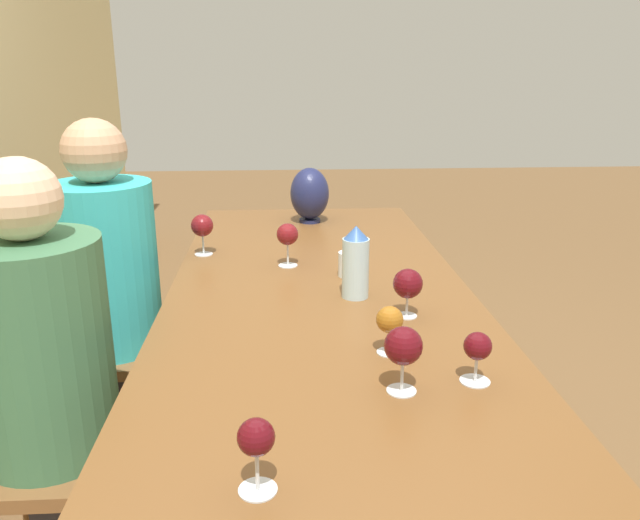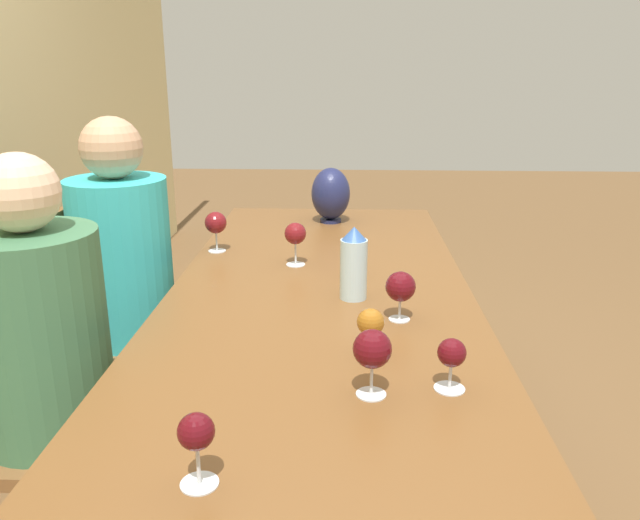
% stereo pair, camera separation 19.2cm
% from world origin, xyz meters
% --- Properties ---
extents(ground_plane, '(14.00, 14.00, 0.00)m').
position_xyz_m(ground_plane, '(0.00, 0.00, 0.00)').
color(ground_plane, brown).
extents(dining_table, '(2.27, 0.94, 0.75)m').
position_xyz_m(dining_table, '(0.00, 0.00, 0.68)').
color(dining_table, brown).
rests_on(dining_table, ground_plane).
extents(water_bottle, '(0.08, 0.08, 0.22)m').
position_xyz_m(water_bottle, '(-0.08, -0.10, 0.86)').
color(water_bottle, '#ADCCD6').
rests_on(water_bottle, dining_table).
extents(water_tumbler, '(0.07, 0.07, 0.08)m').
position_xyz_m(water_tumbler, '(0.12, -0.10, 0.80)').
color(water_tumbler, silver).
rests_on(water_tumbler, dining_table).
extents(vase, '(0.17, 0.17, 0.24)m').
position_xyz_m(vase, '(0.88, -0.01, 0.88)').
color(vase, '#1E234C').
rests_on(vase, dining_table).
extents(wine_glass_0, '(0.08, 0.08, 0.15)m').
position_xyz_m(wine_glass_0, '(0.40, 0.41, 0.86)').
color(wine_glass_0, silver).
rests_on(wine_glass_0, dining_table).
extents(wine_glass_1, '(0.07, 0.07, 0.12)m').
position_xyz_m(wine_glass_1, '(-0.62, -0.31, 0.84)').
color(wine_glass_1, silver).
rests_on(wine_glass_1, dining_table).
extents(wine_glass_2, '(0.08, 0.08, 0.14)m').
position_xyz_m(wine_glass_2, '(-0.24, -0.23, 0.85)').
color(wine_glass_2, silver).
rests_on(wine_glass_2, dining_table).
extents(wine_glass_3, '(0.08, 0.08, 0.15)m').
position_xyz_m(wine_glass_3, '(-0.66, -0.14, 0.86)').
color(wine_glass_3, silver).
rests_on(wine_glass_3, dining_table).
extents(wine_glass_4, '(0.07, 0.07, 0.13)m').
position_xyz_m(wine_glass_4, '(-0.97, 0.16, 0.85)').
color(wine_glass_4, silver).
rests_on(wine_glass_4, dining_table).
extents(wine_glass_5, '(0.08, 0.08, 0.15)m').
position_xyz_m(wine_glass_5, '(0.24, 0.10, 0.87)').
color(wine_glass_5, silver).
rests_on(wine_glass_5, dining_table).
extents(wine_glass_6, '(0.07, 0.07, 0.12)m').
position_xyz_m(wine_glass_6, '(-0.47, -0.14, 0.84)').
color(wine_glass_6, silver).
rests_on(wine_glass_6, dining_table).
extents(chair_near, '(0.44, 0.44, 0.94)m').
position_xyz_m(chair_near, '(-0.34, 0.82, 0.49)').
color(chair_near, brown).
rests_on(chair_near, ground_plane).
extents(chair_far, '(0.44, 0.44, 0.94)m').
position_xyz_m(chair_far, '(0.31, 0.82, 0.49)').
color(chair_far, brown).
rests_on(chair_far, ground_plane).
extents(person_near, '(0.36, 0.36, 1.23)m').
position_xyz_m(person_near, '(-0.34, 0.73, 0.65)').
color(person_near, '#2D2D38').
rests_on(person_near, ground_plane).
extents(person_far, '(0.36, 0.36, 1.26)m').
position_xyz_m(person_far, '(0.31, 0.73, 0.67)').
color(person_far, '#2D2D38').
rests_on(person_far, ground_plane).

